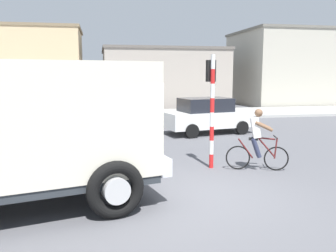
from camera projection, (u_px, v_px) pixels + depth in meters
ground_plane at (205, 195)px, 7.92m from camera, size 120.00×120.00×0.00m
sidewalk_far at (135, 115)px, 22.71m from camera, size 80.00×5.00×0.16m
truck_foreground at (16, 126)px, 6.89m from camera, size 5.85×3.76×2.90m
cyclist at (257, 140)px, 9.84m from camera, size 1.67×0.66×1.72m
traffic_light_pole at (212, 95)px, 9.97m from camera, size 0.24×0.43×3.20m
car_red_near at (207, 115)px, 16.00m from camera, size 4.26×2.47×1.60m
pedestrian_near_kerb at (73, 111)px, 17.50m from camera, size 0.34×0.22×1.62m
building_corner_left at (6, 69)px, 26.54m from camera, size 11.10×5.98×6.07m
building_mid_block at (162, 78)px, 30.01m from camera, size 9.80×8.08×4.70m
building_corner_right at (303, 68)px, 31.69m from camera, size 11.80×8.09×6.34m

